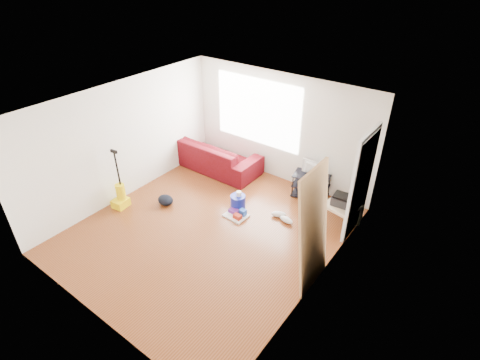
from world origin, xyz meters
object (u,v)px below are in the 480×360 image
Objects in this scene: sofa at (214,167)px; backpack at (166,204)px; vacuum at (121,196)px; bucket at (238,208)px; cleaning_tray at (237,214)px; side_table at (342,208)px; tv_stand at (311,185)px.

backpack is at bearing 96.64° from sofa.
sofa is 2.49m from vacuum.
cleaning_tray is at bearing -57.65° from bucket.
vacuum is at bearing 78.83° from sofa.
cleaning_tray is at bearing 24.31° from backpack.
backpack is (0.21, -1.83, 0.00)m from sofa.
vacuum is (-0.69, -0.60, 0.24)m from backpack.
sofa is at bearing 175.61° from side_table.
tv_stand is at bearing 52.95° from bucket.
backpack is 0.95m from vacuum.
sofa is 3.50m from side_table.
tv_stand is at bearing 34.97° from vacuum.
side_table reaches higher than backpack.
backpack is at bearing -149.77° from tv_stand.
side_table is at bearing 175.61° from sofa.
sofa is 2.12m from cleaning_tray.
bucket reaches higher than backpack.
vacuum reaches higher than tv_stand.
cleaning_tray reaches higher than bucket.
side_table is 1.90× the size of backpack.
cleaning_tray is (-0.85, -1.55, -0.22)m from tv_stand.
side_table is 2.07m from cleaning_tray.
bucket is at bearing -138.91° from tv_stand.
sofa is 5.18× the size of cleaning_tray.
vacuum is (-3.95, -2.17, -0.16)m from side_table.
sofa is 1.87m from bucket.
bucket is (1.55, -1.04, 0.00)m from sofa.
vacuum reaches higher than bucket.
side_table is (0.93, -0.54, 0.13)m from tv_stand.
side_table reaches higher than bucket.
tv_stand reaches higher than cleaning_tray.
bucket is at bearing 122.35° from cleaning_tray.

